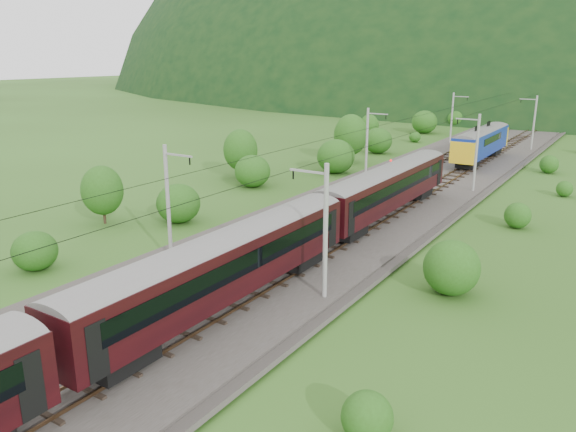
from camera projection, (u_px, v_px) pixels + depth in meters
The scene contains 14 objects.
ground at pixel (241, 279), 36.56m from camera, with size 600.00×600.00×0.00m, color #2B4A17.
railbed at pixel (318, 237), 44.59m from camera, with size 14.00×220.00×0.30m, color #38332D.
track_left at pixel (292, 229), 45.78m from camera, with size 2.40×220.00×0.27m.
track_right at pixel (345, 239), 43.28m from camera, with size 2.40×220.00×0.27m.
catenary_left at pixel (368, 141), 64.34m from camera, with size 2.54×192.28×8.00m.
catenary_right at pixel (476, 151), 57.97m from camera, with size 2.54×192.28×8.00m.
overhead_wires at pixel (319, 150), 42.67m from camera, with size 4.83×198.00×0.03m.
mountain_ridge at pixel (384, 79), 341.33m from camera, with size 336.00×280.00×132.00m, color black.
train at pixel (226, 255), 30.79m from camera, with size 2.95×118.40×5.13m.
hazard_post_near at pixel (382, 191), 55.91m from camera, with size 0.15×0.15×1.40m, color red.
hazard_post_far at pixel (421, 175), 62.75m from camera, with size 0.17×0.17×1.57m, color red.
signal at pixel (390, 168), 64.18m from camera, with size 0.25×0.25×2.29m.
vegetation_left at pixel (239, 172), 57.56m from camera, with size 13.39×141.20×6.51m.
vegetation_right at pixel (473, 258), 36.92m from camera, with size 5.26×105.93×3.06m.
Camera 1 is at (20.99, -26.91, 14.08)m, focal length 35.00 mm.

